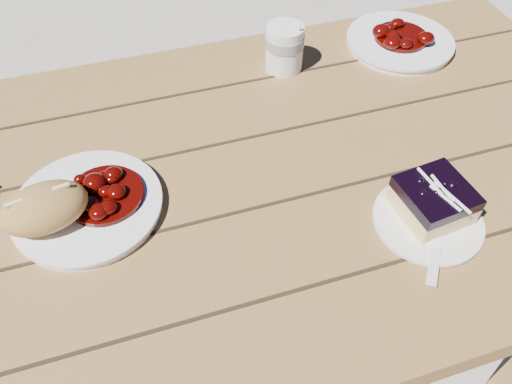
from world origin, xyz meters
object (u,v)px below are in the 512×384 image
object	(u,v)px
second_plate	(400,42)
bread_roll	(44,208)
picnic_table	(110,263)
main_plate	(88,207)
coffee_cup	(284,48)
dessert_plate	(427,221)
blueberry_cake	(434,199)

from	to	relation	value
second_plate	bread_roll	bearing A→B (deg)	-158.95
picnic_table	main_plate	size ratio (longest dim) A/B	8.66
main_plate	bread_roll	xyz separation A→B (m)	(-0.05, -0.02, 0.04)
picnic_table	coffee_cup	xyz separation A→B (m)	(0.43, 0.26, 0.21)
bread_roll	coffee_cup	bearing A→B (deg)	30.93
dessert_plate	blueberry_cake	size ratio (longest dim) A/B	1.49
picnic_table	coffee_cup	distance (m)	0.54
bread_roll	coffee_cup	size ratio (longest dim) A/B	1.37
main_plate	second_plate	world-z (taller)	same
picnic_table	bread_roll	bearing A→B (deg)	-155.60
blueberry_cake	main_plate	bearing A→B (deg)	155.38
bread_roll	dessert_plate	size ratio (longest dim) A/B	0.79
picnic_table	second_plate	xyz separation A→B (m)	(0.70, 0.27, 0.17)
bread_roll	blueberry_cake	xyz separation A→B (m)	(0.57, -0.15, -0.01)
main_plate	coffee_cup	bearing A→B (deg)	32.20
dessert_plate	coffee_cup	bearing A→B (deg)	99.63
main_plate	picnic_table	bearing A→B (deg)	120.51
second_plate	main_plate	bearing A→B (deg)	-158.87
bread_roll	second_plate	xyz separation A→B (m)	(0.75, 0.29, -0.04)
bread_roll	coffee_cup	xyz separation A→B (m)	(0.48, 0.29, -0.00)
main_plate	blueberry_cake	world-z (taller)	blueberry_cake
blueberry_cake	coffee_cup	world-z (taller)	coffee_cup
picnic_table	main_plate	xyz separation A→B (m)	(0.00, -0.00, 0.17)
second_plate	blueberry_cake	bearing A→B (deg)	-112.71
blueberry_cake	second_plate	bearing A→B (deg)	61.12
dessert_plate	second_plate	size ratio (longest dim) A/B	0.72
main_plate	dessert_plate	bearing A→B (deg)	-20.32
second_plate	picnic_table	bearing A→B (deg)	-159.21
main_plate	blueberry_cake	size ratio (longest dim) A/B	2.10
picnic_table	blueberry_cake	world-z (taller)	blueberry_cake
main_plate	coffee_cup	xyz separation A→B (m)	(0.42, 0.27, 0.04)
picnic_table	dessert_plate	xyz separation A→B (m)	(0.50, -0.19, 0.17)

